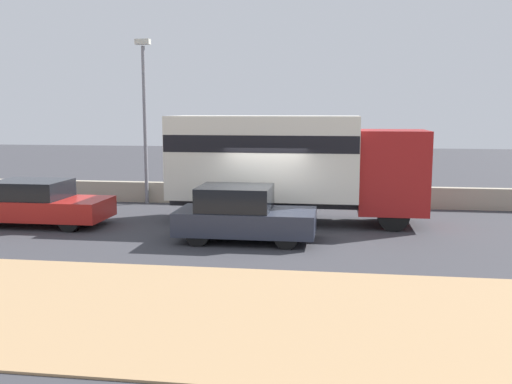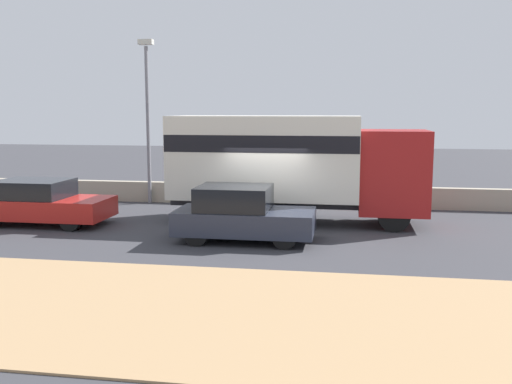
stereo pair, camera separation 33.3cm
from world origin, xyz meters
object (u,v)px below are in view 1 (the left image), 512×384
at_px(box_truck, 288,160).
at_px(car_hatchback, 243,214).
at_px(car_sedan_second, 39,203).
at_px(street_lamp, 145,109).

distance_m(box_truck, car_hatchback, 3.28).
bearing_deg(car_hatchback, car_sedan_second, 169.52).
bearing_deg(car_sedan_second, box_truck, 11.66).
bearing_deg(car_sedan_second, car_hatchback, -10.48).
height_order(street_lamp, car_sedan_second, street_lamp).
relative_size(car_hatchback, car_sedan_second, 0.92).
bearing_deg(street_lamp, box_truck, -27.66).
bearing_deg(street_lamp, car_hatchback, -50.82).
distance_m(street_lamp, car_hatchback, 8.15).
relative_size(street_lamp, box_truck, 0.78).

